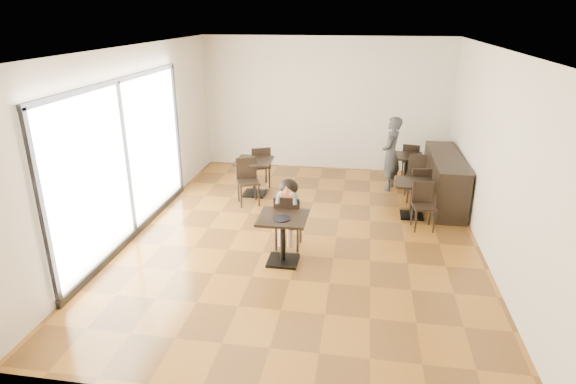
% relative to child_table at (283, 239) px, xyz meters
% --- Properties ---
extents(floor, '(6.00, 8.00, 0.01)m').
position_rel_child_table_xyz_m(floor, '(0.19, 1.04, -0.39)').
color(floor, '#945C1F').
rests_on(floor, ground).
extents(ceiling, '(6.00, 8.00, 0.01)m').
position_rel_child_table_xyz_m(ceiling, '(0.19, 1.04, 2.81)').
color(ceiling, silver).
rests_on(ceiling, floor).
extents(wall_back, '(6.00, 0.01, 3.20)m').
position_rel_child_table_xyz_m(wall_back, '(0.19, 5.04, 1.21)').
color(wall_back, beige).
rests_on(wall_back, floor).
extents(wall_front, '(6.00, 0.01, 3.20)m').
position_rel_child_table_xyz_m(wall_front, '(0.19, -2.96, 1.21)').
color(wall_front, beige).
rests_on(wall_front, floor).
extents(wall_left, '(0.01, 8.00, 3.20)m').
position_rel_child_table_xyz_m(wall_left, '(-2.81, 1.04, 1.21)').
color(wall_left, beige).
rests_on(wall_left, floor).
extents(wall_right, '(0.01, 8.00, 3.20)m').
position_rel_child_table_xyz_m(wall_right, '(3.19, 1.04, 1.21)').
color(wall_right, beige).
rests_on(wall_right, floor).
extents(storefront_window, '(0.04, 4.50, 2.60)m').
position_rel_child_table_xyz_m(storefront_window, '(-2.78, 0.54, 1.01)').
color(storefront_window, white).
rests_on(storefront_window, floor).
extents(child_table, '(0.74, 0.74, 0.79)m').
position_rel_child_table_xyz_m(child_table, '(0.00, 0.00, 0.00)').
color(child_table, black).
rests_on(child_table, floor).
extents(child_chair, '(0.42, 0.42, 0.94)m').
position_rel_child_table_xyz_m(child_chair, '(-0.00, 0.55, 0.08)').
color(child_chair, black).
rests_on(child_chair, floor).
extents(child, '(0.42, 0.59, 1.19)m').
position_rel_child_table_xyz_m(child, '(-0.00, 0.55, 0.20)').
color(child, slate).
rests_on(child, child_chair).
extents(plate, '(0.27, 0.27, 0.02)m').
position_rel_child_table_xyz_m(plate, '(-0.00, -0.10, 0.40)').
color(plate, black).
rests_on(plate, child_table).
extents(pizza_slice, '(0.28, 0.21, 0.06)m').
position_rel_child_table_xyz_m(pizza_slice, '(-0.00, 0.36, 0.64)').
color(pizza_slice, tan).
rests_on(pizza_slice, child).
extents(adult_patron, '(0.52, 0.67, 1.63)m').
position_rel_child_table_xyz_m(adult_patron, '(1.77, 3.68, 0.42)').
color(adult_patron, '#38393D').
rests_on(adult_patron, floor).
extents(cafe_table_mid, '(0.75, 0.75, 0.71)m').
position_rel_child_table_xyz_m(cafe_table_mid, '(2.16, 2.17, -0.04)').
color(cafe_table_mid, black).
rests_on(cafe_table_mid, floor).
extents(cafe_table_left, '(0.97, 0.97, 0.78)m').
position_rel_child_table_xyz_m(cafe_table_left, '(-1.11, 2.86, -0.00)').
color(cafe_table_left, black).
rests_on(cafe_table_left, floor).
extents(cafe_table_back, '(0.81, 0.81, 0.71)m').
position_rel_child_table_xyz_m(cafe_table_back, '(2.16, 3.98, -0.04)').
color(cafe_table_back, black).
rests_on(cafe_table_back, floor).
extents(chair_mid_a, '(0.43, 0.43, 0.85)m').
position_rel_child_table_xyz_m(chair_mid_a, '(2.30, 2.72, 0.03)').
color(chair_mid_a, black).
rests_on(chair_mid_a, floor).
extents(chair_mid_b, '(0.43, 0.43, 0.85)m').
position_rel_child_table_xyz_m(chair_mid_b, '(2.30, 1.62, 0.03)').
color(chair_mid_b, black).
rests_on(chair_mid_b, floor).
extents(chair_left_a, '(0.56, 0.56, 0.94)m').
position_rel_child_table_xyz_m(chair_left_a, '(-1.11, 3.41, 0.08)').
color(chair_left_a, black).
rests_on(chair_left_a, floor).
extents(chair_left_b, '(0.56, 0.56, 0.94)m').
position_rel_child_table_xyz_m(chair_left_b, '(-1.11, 2.31, 0.08)').
color(chair_left_b, black).
rests_on(chair_left_b, floor).
extents(chair_back_a, '(0.46, 0.46, 0.85)m').
position_rel_child_table_xyz_m(chair_back_a, '(2.30, 4.53, 0.03)').
color(chair_back_a, black).
rests_on(chair_back_a, floor).
extents(chair_back_b, '(0.46, 0.46, 0.85)m').
position_rel_child_table_xyz_m(chair_back_b, '(2.30, 3.43, 0.03)').
color(chair_back_b, black).
rests_on(chair_back_b, floor).
extents(service_counter, '(0.60, 2.40, 1.00)m').
position_rel_child_table_xyz_m(service_counter, '(2.84, 3.04, 0.11)').
color(service_counter, black).
rests_on(service_counter, floor).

